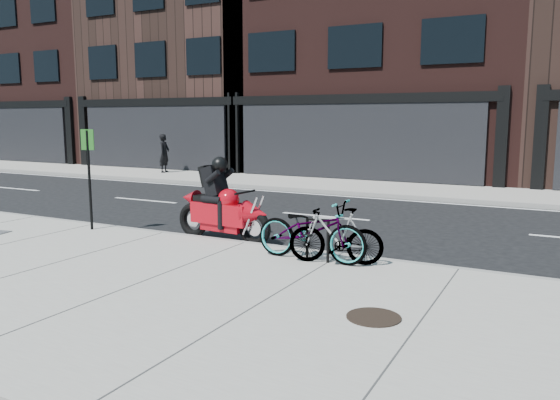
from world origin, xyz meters
The scene contains 13 objects.
ground centered at (0.00, 0.00, 0.00)m, with size 120.00×120.00×0.00m, color black.
sidewalk_near centered at (0.00, -5.00, 0.07)m, with size 60.00×6.00×0.13m, color gray.
sidewalk_far centered at (0.00, 7.75, 0.07)m, with size 60.00×3.50×0.13m, color gray.
building_west centered at (-22.00, 14.50, 6.75)m, with size 10.00×10.00×13.50m, color black.
building_midwest centered at (-12.00, 14.50, 6.00)m, with size 10.00×10.00×12.00m, color black.
building_center centered at (-2.00, 14.50, 7.25)m, with size 12.00×10.00×14.50m, color black.
bike_rack centered at (1.81, -2.60, 0.56)m, with size 0.44×0.07×0.73m.
bicycle_front centered at (1.69, -2.60, 0.65)m, with size 0.69×1.98×1.04m, color gray.
bicycle_rear centered at (2.14, -2.60, 0.60)m, with size 0.44×1.56×0.94m, color gray.
motorcycle centered at (-0.65, -1.61, 0.71)m, with size 2.34×0.69×1.75m.
pedestrian centered at (-10.32, 8.20, 0.98)m, with size 0.62×0.40×1.69m, color black.
manhole_cover centered at (3.47, -4.70, 0.14)m, with size 0.66×0.66×0.01m, color black.
sign_post centered at (-3.57, -2.43, 1.41)m, with size 0.28×0.10×2.14m.
Camera 1 is at (5.38, -10.77, 2.50)m, focal length 35.00 mm.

